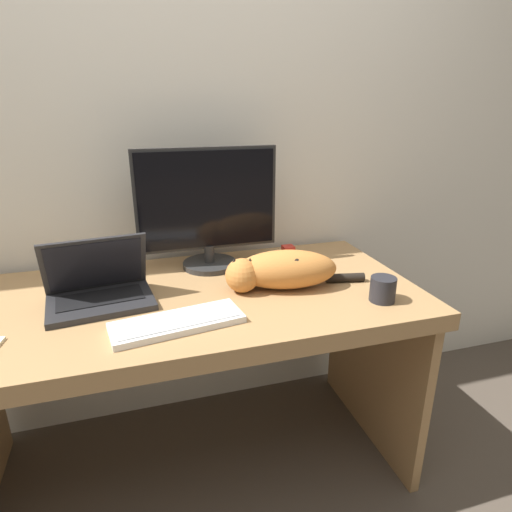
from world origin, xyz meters
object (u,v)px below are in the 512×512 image
at_px(monitor, 208,209).
at_px(cat, 281,269).
at_px(coffee_mug, 383,289).
at_px(laptop, 99,290).
at_px(external_keyboard, 177,322).

relative_size(monitor, cat, 1.06).
bearing_deg(coffee_mug, laptop, 164.35).
distance_m(external_keyboard, cat, 0.42).
bearing_deg(external_keyboard, monitor, 59.30).
xyz_separation_m(external_keyboard, cat, (0.38, 0.17, 0.06)).
height_order(monitor, coffee_mug, monitor).
xyz_separation_m(monitor, laptop, (-0.40, -0.22, -0.19)).
distance_m(laptop, coffee_mug, 0.92).
height_order(monitor, laptop, monitor).
relative_size(laptop, coffee_mug, 4.17).
bearing_deg(monitor, external_keyboard, -112.04).
xyz_separation_m(external_keyboard, coffee_mug, (0.67, -0.02, 0.03)).
height_order(cat, coffee_mug, cat).
distance_m(laptop, external_keyboard, 0.32).
bearing_deg(laptop, external_keyboard, -52.38).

